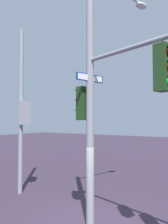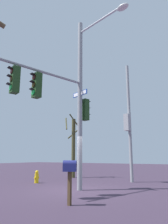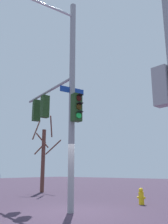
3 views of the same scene
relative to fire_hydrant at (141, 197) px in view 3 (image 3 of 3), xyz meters
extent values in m
plane|color=#36293A|center=(-1.06, -3.59, -0.34)|extent=(80.00, 80.00, 0.00)
cylinder|color=gray|center=(-1.02, -3.70, 4.01)|extent=(0.24, 0.24, 8.72)
cylinder|color=silver|center=(-1.42, -5.08, 7.80)|extent=(0.90, 2.79, 0.10)
cylinder|color=gray|center=(-3.15, -3.08, 4.91)|extent=(4.30, 1.36, 0.12)
cube|color=#1E3D19|center=(-3.40, -3.01, 4.21)|extent=(0.39, 0.43, 1.10)
cylinder|color=#2F0403|center=(-3.56, -2.96, 4.55)|extent=(0.09, 0.22, 0.22)
cube|color=black|center=(-3.63, -2.94, 4.67)|extent=(0.21, 0.25, 0.06)
cylinder|color=#352504|center=(-3.56, -2.96, 4.21)|extent=(0.09, 0.22, 0.22)
cube|color=black|center=(-3.63, -2.94, 4.33)|extent=(0.21, 0.25, 0.06)
cylinder|color=#19D147|center=(-3.56, -2.96, 3.87)|extent=(0.09, 0.22, 0.22)
cube|color=black|center=(-3.63, -2.94, 3.99)|extent=(0.21, 0.25, 0.06)
cylinder|color=gray|center=(-3.40, -3.01, 4.83)|extent=(0.04, 0.04, 0.15)
cube|color=#1E3D19|center=(-4.36, -2.73, 4.21)|extent=(0.41, 0.44, 1.10)
cylinder|color=#2F0403|center=(-4.52, -2.67, 4.55)|extent=(0.11, 0.22, 0.22)
cube|color=black|center=(-4.59, -2.64, 4.67)|extent=(0.22, 0.25, 0.06)
cylinder|color=#352504|center=(-4.52, -2.67, 4.21)|extent=(0.11, 0.22, 0.22)
cube|color=black|center=(-4.59, -2.64, 4.33)|extent=(0.22, 0.25, 0.06)
cylinder|color=#19D147|center=(-4.52, -2.67, 3.87)|extent=(0.11, 0.22, 0.22)
cube|color=black|center=(-4.59, -2.64, 3.99)|extent=(0.22, 0.25, 0.06)
cylinder|color=gray|center=(-4.36, -2.73, 4.83)|extent=(0.04, 0.04, 0.15)
cube|color=#1E3D19|center=(-0.69, -3.80, 3.55)|extent=(0.38, 0.43, 1.10)
cylinder|color=#2F0403|center=(-0.53, -3.84, 3.89)|extent=(0.09, 0.22, 0.22)
cube|color=black|center=(-0.46, -3.86, 4.01)|extent=(0.21, 0.24, 0.06)
cylinder|color=#352504|center=(-0.53, -3.84, 3.55)|extent=(0.09, 0.22, 0.22)
cube|color=black|center=(-0.46, -3.86, 3.67)|extent=(0.21, 0.24, 0.06)
cylinder|color=#19D147|center=(-0.53, -3.84, 3.21)|extent=(0.09, 0.22, 0.22)
cube|color=black|center=(-0.46, -3.86, 3.33)|extent=(0.21, 0.24, 0.06)
cube|color=navy|center=(-1.02, -3.70, 4.35)|extent=(0.38, 1.05, 0.24)
cube|color=white|center=(-1.04, -3.70, 4.35)|extent=(0.32, 0.95, 0.18)
cube|color=#99999E|center=(3.07, -4.69, 3.34)|extent=(0.44, 0.37, 1.07)
cylinder|color=yellow|center=(0.00, 0.00, -0.07)|extent=(0.24, 0.24, 0.55)
sphere|color=yellow|center=(0.00, 0.00, 0.29)|extent=(0.20, 0.20, 0.20)
cylinder|color=yellow|center=(-0.14, 0.00, -0.04)|extent=(0.10, 0.09, 0.09)
cylinder|color=yellow|center=(0.14, 0.00, -0.04)|extent=(0.10, 0.09, 0.09)
cylinder|color=brown|center=(-8.42, 1.51, 1.92)|extent=(0.28, 0.28, 4.52)
cylinder|color=brown|center=(-8.98, 1.21, 4.20)|extent=(0.71, 1.23, 1.69)
cylinder|color=brown|center=(-8.87, 1.57, 2.81)|extent=(0.25, 0.99, 1.00)
cylinder|color=brown|center=(-8.17, 1.12, 3.31)|extent=(0.88, 0.63, 1.13)
cylinder|color=brown|center=(-8.33, 2.39, 2.90)|extent=(1.83, 0.28, 1.04)
cylinder|color=brown|center=(-8.01, 1.83, 4.41)|extent=(0.78, 0.94, 1.50)
camera|label=1|loc=(-4.54, 2.14, 2.99)|focal=34.61mm
camera|label=2|loc=(-9.84, -9.34, 1.18)|focal=34.19mm
camera|label=3|loc=(5.27, -10.77, 1.15)|focal=38.97mm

